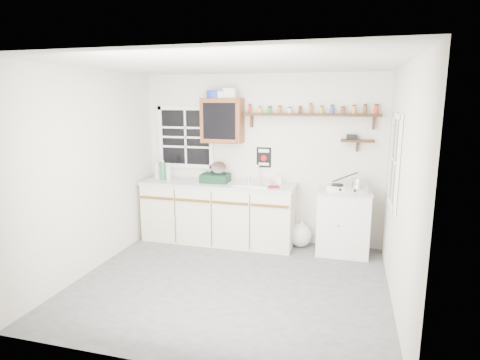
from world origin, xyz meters
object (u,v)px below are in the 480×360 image
right_cabinet (343,222)px  hotplate (348,188)px  main_cabinet (218,212)px  upper_cabinet (222,121)px  spice_shelf (312,114)px  dish_rack (216,176)px

right_cabinet → hotplate: hotplate is taller
main_cabinet → upper_cabinet: (0.03, 0.14, 1.36)m
right_cabinet → spice_shelf: 1.57m
right_cabinet → dish_rack: (-1.86, -0.00, 0.56)m
main_cabinet → dish_rack: size_ratio=5.61×
dish_rack → hotplate: bearing=-1.1°
spice_shelf → hotplate: (0.54, -0.21, -0.98)m
spice_shelf → dish_rack: bearing=-172.0°
main_cabinet → spice_shelf: 1.99m
main_cabinet → spice_shelf: spice_shelf is taller
upper_cabinet → hotplate: bearing=-4.3°
right_cabinet → hotplate: size_ratio=1.63×
hotplate → spice_shelf: bearing=162.1°
right_cabinet → spice_shelf: (-0.51, 0.19, 1.47)m
right_cabinet → dish_rack: dish_rack is taller
upper_cabinet → hotplate: (1.83, -0.14, -0.88)m
spice_shelf → hotplate: bearing=-21.0°
right_cabinet → spice_shelf: bearing=159.8°
dish_rack → spice_shelf: bearing=7.5°
main_cabinet → dish_rack: (-0.03, 0.02, 0.56)m
spice_shelf → dish_rack: size_ratio=4.64×
hotplate → dish_rack: bearing=-177.4°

